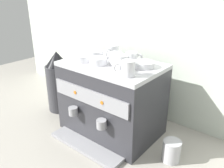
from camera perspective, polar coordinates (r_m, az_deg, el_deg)
The scene contains 14 objects.
ground_plane at distance 1.59m, azimuth 0.00°, elevation -11.20°, with size 4.00×4.00×0.00m, color #9E998E.
tiled_backsplash_wall at distance 1.66m, azimuth 8.04°, elevation 10.31°, with size 2.80×0.03×1.08m, color silver.
espresso_machine at distance 1.47m, azimuth -0.11°, elevation -3.68°, with size 0.60×0.52×0.47m.
ceramic_cup_0 at distance 1.35m, azimuth 0.80°, elevation 6.40°, with size 0.11×0.08×0.07m.
ceramic_cup_1 at distance 1.51m, azimuth 0.07°, elevation 8.20°, with size 0.08×0.13×0.08m.
ceramic_cup_2 at distance 1.26m, azimuth 2.19°, elevation 5.35°, with size 0.09×0.11×0.08m.
ceramic_cup_3 at distance 1.39m, azimuth 5.01°, elevation 6.58°, with size 0.10×0.09×0.06m.
ceramic_cup_4 at distance 1.16m, azimuth 3.86°, elevation 3.92°, with size 0.10×0.08×0.08m.
ceramic_bowl_0 at distance 1.32m, azimuth 7.88°, elevation 4.85°, with size 0.12×0.12×0.03m.
ceramic_bowl_1 at distance 1.43m, azimuth -7.24°, elevation 6.30°, with size 0.10×0.10×0.04m.
ceramic_bowl_2 at distance 1.36m, azimuth -3.55°, elevation 5.71°, with size 0.11×0.11×0.04m.
ceramic_bowl_3 at distance 1.51m, azimuth -4.22°, elevation 7.42°, with size 0.11×0.11×0.04m.
coffee_grinder at distance 1.80m, azimuth -13.11°, elevation 0.43°, with size 0.19×0.19×0.47m.
milk_pitcher at distance 1.35m, azimuth 14.62°, elevation -15.83°, with size 0.10×0.10×0.12m, color #B7B7BC.
Camera 1 is at (0.84, -1.03, 0.88)m, focal length 36.61 mm.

